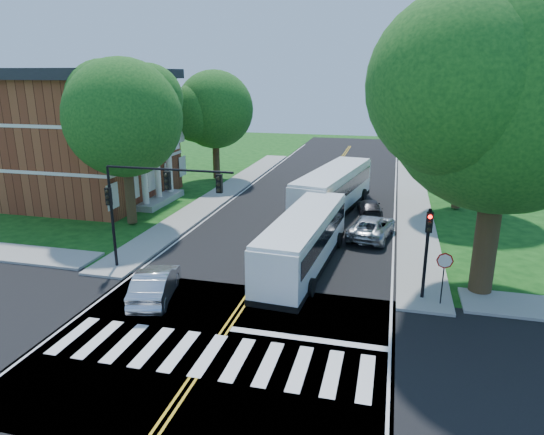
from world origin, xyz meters
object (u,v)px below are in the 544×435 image
(bus_lead, at_px, (304,240))
(dark_sedan, at_px, (370,207))
(signal_nw, at_px, (149,195))
(bus_follow, at_px, (333,190))
(suv, at_px, (372,227))
(signal_ne, at_px, (427,242))
(hatchback, at_px, (155,284))

(bus_lead, distance_m, dark_sedan, 11.85)
(signal_nw, height_order, dark_sedan, signal_nw)
(bus_follow, relative_size, dark_sedan, 3.20)
(signal_nw, distance_m, bus_follow, 16.71)
(signal_nw, distance_m, suv, 14.71)
(signal_ne, xyz_separation_m, suv, (-2.87, 8.82, -2.22))
(bus_follow, distance_m, dark_sedan, 3.09)
(hatchback, height_order, suv, hatchback)
(signal_ne, distance_m, hatchback, 12.98)
(suv, bearing_deg, bus_lead, 70.36)
(bus_lead, xyz_separation_m, hatchback, (-6.16, -5.70, -0.83))
(bus_lead, bearing_deg, suv, -115.17)
(bus_lead, xyz_separation_m, suv, (3.41, 6.10, -0.86))
(dark_sedan, bearing_deg, bus_follow, -15.50)
(bus_follow, bearing_deg, signal_nw, 71.27)
(hatchback, bearing_deg, dark_sedan, -132.19)
(signal_ne, relative_size, bus_lead, 0.37)
(signal_ne, bearing_deg, suv, 108.03)
(dark_sedan, bearing_deg, signal_ne, 94.24)
(signal_nw, height_order, signal_ne, signal_nw)
(signal_nw, bearing_deg, suv, 38.28)
(bus_lead, xyz_separation_m, dark_sedan, (2.99, 11.42, -1.00))
(signal_ne, height_order, dark_sedan, signal_ne)
(bus_lead, bearing_deg, dark_sedan, -100.61)
(hatchback, bearing_deg, signal_nw, -75.51)
(signal_ne, bearing_deg, hatchback, -166.51)
(bus_follow, height_order, dark_sedan, bus_follow)
(bus_follow, xyz_separation_m, dark_sedan, (2.85, -0.33, -1.16))
(bus_lead, bearing_deg, bus_follow, -86.64)
(dark_sedan, bearing_deg, suv, 85.68)
(bus_follow, bearing_deg, bus_lead, 99.25)
(hatchback, bearing_deg, bus_follow, -123.93)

